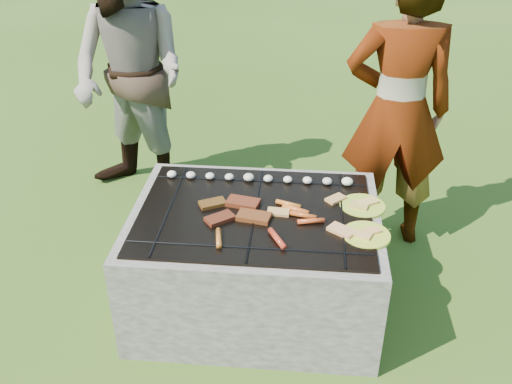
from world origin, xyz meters
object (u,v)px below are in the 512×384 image
at_px(fire_pit, 255,262).
at_px(cook, 397,111).
at_px(plate_far, 363,206).
at_px(plate_near, 366,235).
at_px(bystander, 130,77).

distance_m(fire_pit, cook, 1.25).
bearing_deg(plate_far, cook, 70.82).
xyz_separation_m(fire_pit, plate_near, (0.56, -0.16, 0.33)).
xyz_separation_m(cook, bystander, (-1.74, 0.37, 0.03)).
distance_m(plate_near, bystander, 2.01).
distance_m(fire_pit, plate_far, 0.66).
bearing_deg(fire_pit, bystander, 130.39).
bearing_deg(fire_pit, plate_far, 11.18).
bearing_deg(bystander, fire_pit, -21.22).
xyz_separation_m(plate_far, plate_near, (-0.00, -0.27, -0.00)).
relative_size(plate_far, cook, 0.14).
bearing_deg(plate_near, plate_far, 89.80).
xyz_separation_m(fire_pit, plate_far, (0.56, 0.11, 0.33)).
distance_m(cook, bystander, 1.78).
relative_size(fire_pit, plate_near, 4.18).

